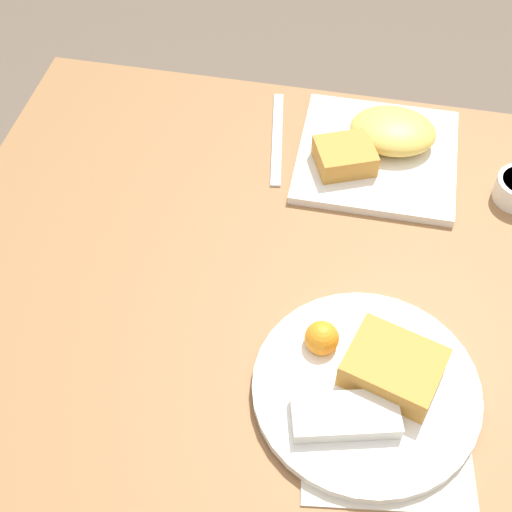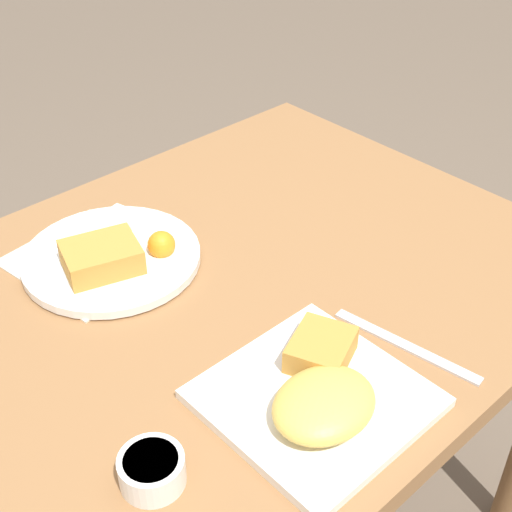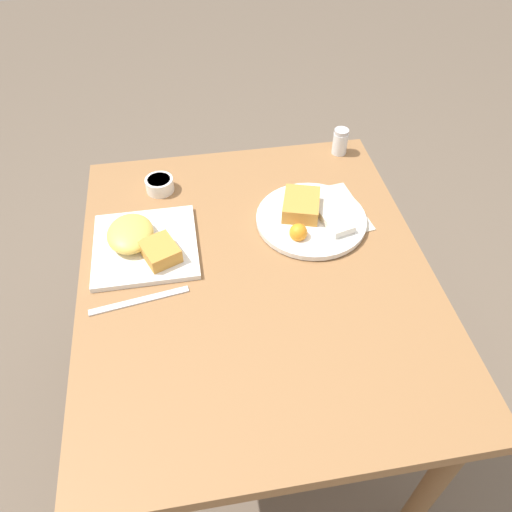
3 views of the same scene
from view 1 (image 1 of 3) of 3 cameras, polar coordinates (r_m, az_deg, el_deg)
name	(u,v)px [view 1 (image 1 of 3)]	position (r m, az deg, el deg)	size (l,w,h in m)	color
ground_plane	(269,467)	(1.61, 1.04, -16.54)	(8.00, 8.00, 0.00)	brown
dining_table	(275,305)	(1.06, 1.52, -3.97)	(0.96, 0.81, 0.70)	olive
menu_card	(384,417)	(0.89, 10.21, -12.59)	(0.23, 0.25, 0.00)	beige
plate_square_near	(379,146)	(1.15, 9.81, 8.64)	(0.25, 0.25, 0.06)	white
plate_oval_far	(368,383)	(0.89, 8.98, -10.03)	(0.28, 0.28, 0.05)	white
butter_knife	(277,138)	(1.18, 1.70, 9.43)	(0.05, 0.22, 0.00)	silver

